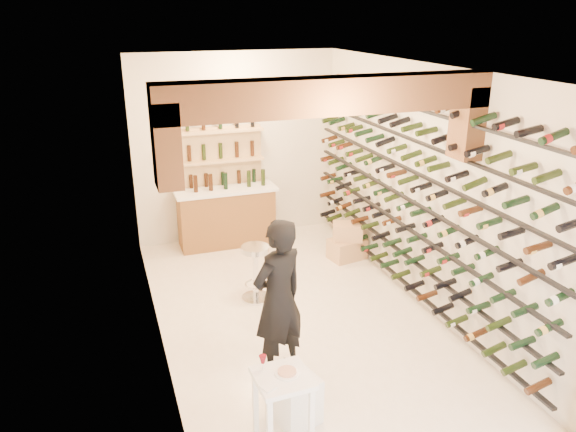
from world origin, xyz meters
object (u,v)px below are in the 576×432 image
at_px(person, 278,299).
at_px(crate_lower, 347,249).
at_px(back_counter, 226,215).
at_px(white_stool, 296,399).
at_px(chrome_barstool, 256,269).
at_px(wine_rack, 405,193).
at_px(tasting_table, 283,388).

distance_m(person, crate_lower, 3.28).
xyz_separation_m(back_counter, white_stool, (-0.37, -4.54, -0.29)).
bearing_deg(back_counter, person, -94.45).
relative_size(person, crate_lower, 3.27).
distance_m(person, chrome_barstool, 1.75).
height_order(back_counter, crate_lower, back_counter).
relative_size(wine_rack, chrome_barstool, 7.13).
distance_m(wine_rack, back_counter, 3.38).
xyz_separation_m(chrome_barstool, crate_lower, (1.77, 0.82, -0.30)).
bearing_deg(tasting_table, chrome_barstool, 76.91).
distance_m(wine_rack, tasting_table, 3.35).
relative_size(white_stool, crate_lower, 0.87).
xyz_separation_m(white_stool, person, (0.08, 0.80, 0.67)).
bearing_deg(person, wine_rack, -176.57).
xyz_separation_m(tasting_table, person, (0.30, 1.03, 0.32)).
relative_size(wine_rack, tasting_table, 6.53).
bearing_deg(white_stool, tasting_table, -133.97).
bearing_deg(tasting_table, white_stool, 43.77).
relative_size(wine_rack, person, 3.13).
bearing_deg(chrome_barstool, white_stool, -96.98).
distance_m(tasting_table, white_stool, 0.46).
xyz_separation_m(wine_rack, tasting_table, (-2.42, -2.11, -0.96)).
relative_size(tasting_table, chrome_barstool, 1.09).
height_order(back_counter, person, person).
bearing_deg(tasting_table, crate_lower, 54.76).
bearing_deg(white_stool, person, 84.03).
relative_size(tasting_table, crate_lower, 1.57).
bearing_deg(tasting_table, wine_rack, 38.86).
bearing_deg(chrome_barstool, crate_lower, 24.81).
distance_m(wine_rack, person, 2.47).
bearing_deg(person, chrome_barstool, -121.15).
bearing_deg(back_counter, chrome_barstool, -91.96).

